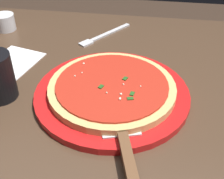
{
  "coord_description": "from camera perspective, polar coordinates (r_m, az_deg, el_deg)",
  "views": [
    {
      "loc": [
        0.1,
        -0.56,
        1.16
      ],
      "look_at": [
        0.03,
        -0.05,
        0.77
      ],
      "focal_mm": 49.65,
      "sensor_mm": 36.0,
      "label": 1
    }
  ],
  "objects": [
    {
      "name": "cup_small_sauce",
      "position": [
        0.98,
        -19.11,
        11.64
      ],
      "size": [
        0.06,
        0.06,
        0.05
      ],
      "primitive_type": "cylinder",
      "color": "silver",
      "rests_on": "restaurant_table"
    },
    {
      "name": "fork",
      "position": [
        0.89,
        -1.7,
        9.86
      ],
      "size": [
        0.13,
        0.16,
        0.0
      ],
      "color": "silver",
      "rests_on": "restaurant_table"
    },
    {
      "name": "napkin_folded_right",
      "position": [
        0.81,
        -17.89,
        4.71
      ],
      "size": [
        0.14,
        0.16,
        0.0
      ],
      "primitive_type": "cube",
      "rotation": [
        0.0,
        0.0,
        -0.25
      ],
      "color": "white",
      "rests_on": "restaurant_table"
    },
    {
      "name": "restaurant_table",
      "position": [
        0.8,
        -1.44,
        -7.64
      ],
      "size": [
        0.97,
        0.75,
        0.75
      ],
      "color": "black",
      "rests_on": "ground_plane"
    },
    {
      "name": "pizza",
      "position": [
        0.65,
        0.0,
        0.33
      ],
      "size": [
        0.27,
        0.27,
        0.02
      ],
      "color": "#DBB26B",
      "rests_on": "serving_plate"
    },
    {
      "name": "pizza_server",
      "position": [
        0.53,
        2.38,
        -10.33
      ],
      "size": [
        0.1,
        0.22,
        0.01
      ],
      "color": "silver",
      "rests_on": "serving_plate"
    },
    {
      "name": "serving_plate",
      "position": [
        0.66,
        -0.0,
        -0.87
      ],
      "size": [
        0.33,
        0.33,
        0.02
      ],
      "primitive_type": "cylinder",
      "color": "red",
      "rests_on": "restaurant_table"
    }
  ]
}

